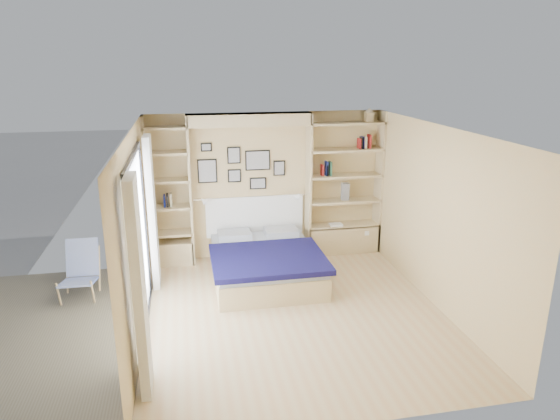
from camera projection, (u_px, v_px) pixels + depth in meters
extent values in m
plane|color=tan|center=(294.00, 313.00, 6.84)|extent=(4.50, 4.50, 0.00)
plane|color=tan|center=(266.00, 185.00, 8.59)|extent=(4.00, 0.00, 4.00)
plane|color=tan|center=(352.00, 308.00, 4.36)|extent=(4.00, 0.00, 4.00)
plane|color=tan|center=(136.00, 237.00, 6.11)|extent=(0.00, 4.50, 4.50)
plane|color=tan|center=(437.00, 218.00, 6.84)|extent=(0.00, 4.50, 4.50)
plane|color=white|center=(296.00, 130.00, 6.11)|extent=(4.50, 4.50, 0.00)
cube|color=tan|center=(190.00, 192.00, 8.19)|extent=(0.04, 0.35, 2.50)
cube|color=tan|center=(308.00, 186.00, 8.55)|extent=(0.04, 0.35, 2.50)
cube|color=tan|center=(249.00, 120.00, 8.04)|extent=(2.00, 0.35, 0.20)
cube|color=tan|center=(379.00, 182.00, 8.79)|extent=(0.04, 0.35, 2.50)
cube|color=tan|center=(148.00, 194.00, 8.06)|extent=(0.04, 0.35, 2.50)
cube|color=tan|center=(342.00, 238.00, 8.96)|extent=(1.30, 0.35, 0.50)
cube|color=tan|center=(172.00, 253.00, 8.43)|extent=(0.70, 0.35, 0.40)
cube|color=black|center=(132.00, 158.00, 5.83)|extent=(0.04, 2.08, 0.06)
cube|color=black|center=(146.00, 325.00, 6.47)|extent=(0.04, 2.08, 0.06)
cube|color=black|center=(133.00, 283.00, 5.20)|extent=(0.04, 0.06, 2.20)
cube|color=black|center=(145.00, 222.00, 7.11)|extent=(0.04, 0.06, 2.20)
cube|color=silver|center=(139.00, 246.00, 6.15)|extent=(0.01, 2.00, 2.20)
cube|color=white|center=(139.00, 289.00, 4.94)|extent=(0.10, 0.45, 2.30)
cube|color=white|center=(152.00, 213.00, 7.38)|extent=(0.10, 0.45, 2.30)
cube|color=tan|center=(343.00, 225.00, 8.89)|extent=(1.30, 0.35, 0.04)
cube|color=tan|center=(344.00, 201.00, 8.76)|extent=(1.30, 0.35, 0.04)
cube|color=tan|center=(345.00, 176.00, 8.63)|extent=(1.30, 0.35, 0.04)
cube|color=tan|center=(346.00, 150.00, 8.50)|extent=(1.30, 0.35, 0.04)
cube|color=tan|center=(347.00, 123.00, 8.37)|extent=(1.30, 0.35, 0.04)
cube|color=tan|center=(171.00, 233.00, 8.32)|extent=(0.70, 0.35, 0.04)
cube|color=tan|center=(169.00, 207.00, 8.19)|extent=(0.70, 0.35, 0.04)
cube|color=tan|center=(168.00, 181.00, 8.06)|extent=(0.70, 0.35, 0.04)
cube|color=tan|center=(166.00, 153.00, 7.93)|extent=(0.70, 0.35, 0.04)
cube|color=tan|center=(164.00, 128.00, 7.82)|extent=(0.70, 0.35, 0.04)
cube|color=tan|center=(265.00, 268.00, 7.87)|extent=(1.59, 1.99, 0.35)
cube|color=#ABB1BB|center=(265.00, 255.00, 7.80)|extent=(1.55, 1.95, 0.10)
cube|color=#0F0D39|center=(268.00, 259.00, 7.46)|extent=(1.69, 1.39, 0.08)
cube|color=#ABB1BB|center=(234.00, 235.00, 8.35)|extent=(0.55, 0.40, 0.12)
cube|color=#ABB1BB|center=(281.00, 232.00, 8.50)|extent=(0.55, 0.40, 0.12)
cube|color=white|center=(255.00, 216.00, 8.67)|extent=(1.69, 0.04, 0.70)
cube|color=black|center=(207.00, 171.00, 8.29)|extent=(0.32, 0.02, 0.40)
cube|color=gray|center=(207.00, 171.00, 8.28)|extent=(0.28, 0.01, 0.36)
cube|color=black|center=(234.00, 155.00, 8.30)|extent=(0.22, 0.02, 0.28)
cube|color=gray|center=(234.00, 155.00, 8.29)|extent=(0.18, 0.01, 0.24)
cube|color=black|center=(234.00, 176.00, 8.41)|extent=(0.22, 0.02, 0.22)
cube|color=gray|center=(235.00, 176.00, 8.40)|extent=(0.18, 0.01, 0.18)
cube|color=black|center=(258.00, 160.00, 8.41)|extent=(0.42, 0.02, 0.34)
cube|color=gray|center=(258.00, 160.00, 8.40)|extent=(0.38, 0.01, 0.30)
cube|color=black|center=(258.00, 183.00, 8.52)|extent=(0.28, 0.02, 0.20)
cube|color=gray|center=(258.00, 183.00, 8.51)|extent=(0.24, 0.01, 0.16)
cube|color=black|center=(279.00, 168.00, 8.52)|extent=(0.20, 0.02, 0.26)
cube|color=gray|center=(279.00, 168.00, 8.51)|extent=(0.16, 0.01, 0.22)
cube|color=black|center=(206.00, 147.00, 8.18)|extent=(0.18, 0.02, 0.14)
cube|color=gray|center=(206.00, 147.00, 8.17)|extent=(0.14, 0.01, 0.10)
cylinder|color=silver|center=(199.00, 200.00, 8.18)|extent=(0.20, 0.02, 0.02)
cone|color=white|center=(206.00, 201.00, 8.20)|extent=(0.13, 0.12, 0.15)
cylinder|color=silver|center=(301.00, 195.00, 8.49)|extent=(0.20, 0.02, 0.02)
cone|color=white|center=(296.00, 196.00, 8.48)|extent=(0.13, 0.12, 0.15)
cube|color=#A51E1E|center=(322.00, 170.00, 8.52)|extent=(0.02, 0.15, 0.19)
cube|color=navy|center=(326.00, 168.00, 8.52)|extent=(0.03, 0.15, 0.25)
cube|color=black|center=(327.00, 170.00, 8.53)|extent=(0.03, 0.15, 0.19)
cube|color=#26593F|center=(330.00, 168.00, 8.53)|extent=(0.03, 0.15, 0.24)
cube|color=#A51E1E|center=(359.00, 143.00, 8.51)|extent=(0.02, 0.15, 0.17)
cube|color=navy|center=(362.00, 142.00, 8.51)|extent=(0.03, 0.15, 0.20)
cube|color=black|center=(362.00, 143.00, 8.51)|extent=(0.03, 0.15, 0.20)
cube|color=#BFB28C|center=(365.00, 142.00, 8.52)|extent=(0.04, 0.15, 0.20)
cube|color=#A51E1E|center=(369.00, 141.00, 8.53)|extent=(0.03, 0.15, 0.23)
cube|color=navy|center=(164.00, 201.00, 8.14)|extent=(0.02, 0.15, 0.19)
cube|color=black|center=(167.00, 200.00, 8.15)|extent=(0.03, 0.15, 0.21)
cube|color=#BFB28C|center=(171.00, 200.00, 8.16)|extent=(0.03, 0.15, 0.22)
cube|color=tan|center=(369.00, 117.00, 8.41)|extent=(0.13, 0.13, 0.15)
cone|color=tan|center=(369.00, 110.00, 8.37)|extent=(0.20, 0.20, 0.08)
cube|color=slate|center=(345.00, 191.00, 8.71)|extent=(0.12, 0.12, 0.30)
cube|color=white|center=(336.00, 225.00, 8.80)|extent=(0.22, 0.16, 0.03)
cube|color=#716754|center=(11.00, 340.00, 6.18)|extent=(3.20, 4.00, 0.05)
cylinder|color=tan|center=(59.00, 295.00, 6.90)|extent=(0.03, 0.14, 0.40)
cylinder|color=tan|center=(93.00, 292.00, 6.97)|extent=(0.03, 0.14, 0.40)
cylinder|color=tan|center=(68.00, 272.00, 7.41)|extent=(0.04, 0.33, 0.66)
cylinder|color=tan|center=(99.00, 270.00, 7.48)|extent=(0.04, 0.33, 0.66)
cube|color=#2740B1|center=(78.00, 282.00, 7.11)|extent=(0.48, 0.57, 0.15)
cube|color=#2740B1|center=(82.00, 257.00, 7.41)|extent=(0.47, 0.23, 0.54)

